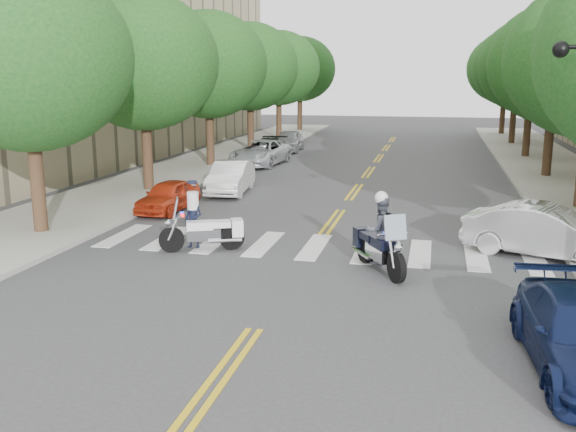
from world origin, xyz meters
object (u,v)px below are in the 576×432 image
(officer_standing, at_px, (193,221))
(convertible, at_px, (546,232))
(motorcycle_parked, at_px, (209,232))
(motorcycle_police, at_px, (379,236))

(officer_standing, distance_m, convertible, 10.04)
(motorcycle_parked, xyz_separation_m, officer_standing, (-0.54, 0.15, 0.25))
(officer_standing, bearing_deg, convertible, 23.07)
(motorcycle_parked, xyz_separation_m, convertible, (9.42, 1.44, 0.18))
(motorcycle_parked, height_order, officer_standing, officer_standing)
(convertible, bearing_deg, motorcycle_parked, 119.96)
(motorcycle_police, bearing_deg, motorcycle_parked, -40.81)
(motorcycle_police, height_order, officer_standing, motorcycle_police)
(motorcycle_police, xyz_separation_m, convertible, (4.44, 2.36, -0.21))
(motorcycle_police, relative_size, convertible, 0.53)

